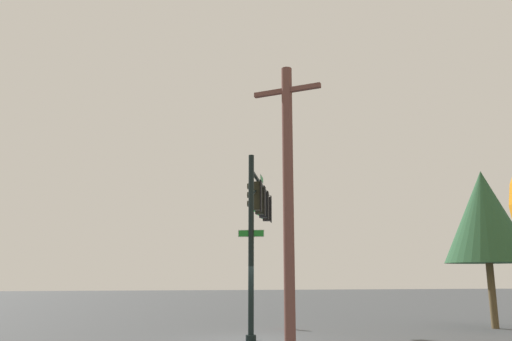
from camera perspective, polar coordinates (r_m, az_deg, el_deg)
The scene contains 5 objects.
ground_plane at distance 17.77m, azimuth -0.59°, elevation -19.10°, with size 120.00×120.00×0.00m, color #3F4346.
signal_pole_assembly at distance 20.20m, azimuth 0.32°, elevation -4.70°, with size 5.77×2.27×6.52m.
utility_pole at distance 12.12m, azimuth 3.76°, elevation -4.03°, with size 1.11×1.56×7.45m.
fire_hydrant at distance 21.61m, azimuth 3.61°, elevation -16.72°, with size 0.33×0.24×0.83m.
tree_near at distance 24.07m, azimuth 24.91°, elevation -4.84°, with size 3.66×3.66×6.79m.
Camera 1 is at (-17.41, 2.87, 2.19)m, focal length 34.63 mm.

